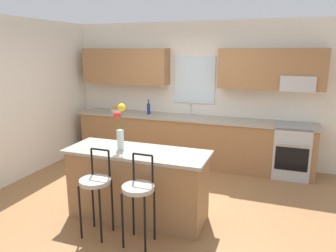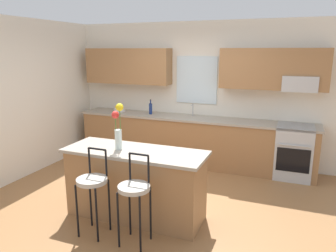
# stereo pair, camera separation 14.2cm
# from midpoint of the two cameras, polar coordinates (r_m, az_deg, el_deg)

# --- Properties ---
(ground_plane) EXTENTS (14.00, 14.00, 0.00)m
(ground_plane) POSITION_cam_midpoint_polar(r_m,az_deg,el_deg) (4.90, -1.25, -12.90)
(ground_plane) COLOR olive
(wall_left) EXTENTS (0.12, 4.60, 2.70)m
(wall_left) POSITION_cam_midpoint_polar(r_m,az_deg,el_deg) (6.15, -22.81, 4.67)
(wall_left) COLOR silver
(wall_left) RESTS_ON ground
(back_wall_assembly) EXTENTS (5.60, 0.50, 2.70)m
(back_wall_assembly) POSITION_cam_midpoint_polar(r_m,az_deg,el_deg) (6.29, 6.03, 7.31)
(back_wall_assembly) COLOR silver
(back_wall_assembly) RESTS_ON ground
(counter_run) EXTENTS (4.56, 0.64, 0.92)m
(counter_run) POSITION_cam_midpoint_polar(r_m,az_deg,el_deg) (6.24, 4.78, -2.54)
(counter_run) COLOR #996B42
(counter_run) RESTS_ON ground
(sink_faucet) EXTENTS (0.02, 0.13, 0.23)m
(sink_faucet) POSITION_cam_midpoint_polar(r_m,az_deg,el_deg) (6.24, 5.05, 3.08)
(sink_faucet) COLOR #B7BABC
(sink_faucet) RESTS_ON counter_run
(oven_range) EXTENTS (0.60, 0.64, 0.92)m
(oven_range) POSITION_cam_midpoint_polar(r_m,az_deg,el_deg) (5.98, 22.03, -4.26)
(oven_range) COLOR #B7BABC
(oven_range) RESTS_ON ground
(kitchen_island) EXTENTS (1.85, 0.68, 0.92)m
(kitchen_island) POSITION_cam_midpoint_polar(r_m,az_deg,el_deg) (4.28, -4.84, -10.15)
(kitchen_island) COLOR #996B42
(kitchen_island) RESTS_ON ground
(bar_stool_near) EXTENTS (0.36, 0.36, 1.04)m
(bar_stool_near) POSITION_cam_midpoint_polar(r_m,az_deg,el_deg) (3.90, -12.23, -10.07)
(bar_stool_near) COLOR black
(bar_stool_near) RESTS_ON ground
(bar_stool_middle) EXTENTS (0.36, 0.36, 1.04)m
(bar_stool_middle) POSITION_cam_midpoint_polar(r_m,az_deg,el_deg) (3.65, -4.86, -11.53)
(bar_stool_middle) COLOR black
(bar_stool_middle) RESTS_ON ground
(flower_vase) EXTENTS (0.16, 0.10, 0.60)m
(flower_vase) POSITION_cam_midpoint_polar(r_m,az_deg,el_deg) (4.10, -7.90, -0.12)
(flower_vase) COLOR silver
(flower_vase) RESTS_ON kitchen_island
(fruit_bowl_oranges) EXTENTS (0.24, 0.24, 0.13)m
(fruit_bowl_oranges) POSITION_cam_midpoint_polar(r_m,az_deg,el_deg) (6.73, -8.06, 2.89)
(fruit_bowl_oranges) COLOR silver
(fruit_bowl_oranges) RESTS_ON counter_run
(bottle_olive_oil) EXTENTS (0.06, 0.06, 0.29)m
(bottle_olive_oil) POSITION_cam_midpoint_polar(r_m,az_deg,el_deg) (6.40, -2.47, 3.14)
(bottle_olive_oil) COLOR navy
(bottle_olive_oil) RESTS_ON counter_run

